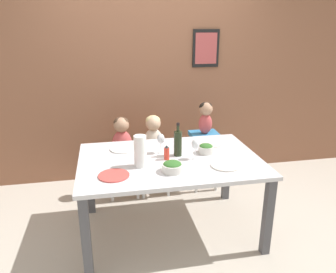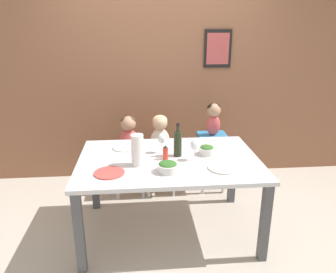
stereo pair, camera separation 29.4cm
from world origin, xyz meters
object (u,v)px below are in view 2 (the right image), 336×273
Objects in this scene: dinner_plate_back_right at (215,145)px; dinner_plate_front_right at (223,168)px; person_child_left at (129,135)px; person_baby_right at (214,116)px; chair_right_highchair at (212,148)px; person_child_center at (160,134)px; wine_glass_far at (162,139)px; wine_glass_near at (194,146)px; chair_far_left at (130,163)px; dinner_plate_back_left at (125,147)px; wine_bottle at (178,143)px; dinner_plate_front_left at (109,173)px; salad_bowl_small at (207,150)px; paper_towel_roll at (137,150)px; salad_bowl_large at (168,167)px; chair_far_center at (160,162)px.

dinner_plate_back_right is 1.00× the size of dinner_plate_front_right.
dinner_plate_back_right is at bearing 84.32° from dinner_plate_front_right.
person_child_left is 1.31× the size of person_baby_right.
chair_right_highchair is at bearing 81.80° from dinner_plate_front_right.
person_child_center is 2.60× the size of wine_glass_far.
dinner_plate_front_right is at bearing -44.39° from wine_glass_near.
wine_glass_far is at bearing -133.99° from person_baby_right.
person_child_left is 2.60× the size of wine_glass_near.
chair_far_left is at bearing -179.88° from person_baby_right.
dinner_plate_back_left is at bearing -152.73° from chair_right_highchair.
wine_bottle reaches higher than dinner_plate_back_left.
person_child_left is at bearing 90.00° from chair_far_left.
person_child_center is 1.97× the size of dinner_plate_front_left.
dinner_plate_front_left is 1.00× the size of dinner_plate_back_left.
wine_glass_far is 0.40m from dinner_plate_back_left.
paper_towel_roll is at bearing -163.67° from salad_bowl_small.
person_child_left is 1.08m from dinner_plate_front_left.
dinner_plate_front_left is at bearing -150.33° from dinner_plate_back_right.
paper_towel_roll is (-0.25, -0.93, 0.18)m from person_child_center.
salad_bowl_large is at bearing -177.88° from dinner_plate_front_right.
dinner_plate_front_right is at bearing -52.77° from chair_far_left.
chair_far_left is 1.13m from salad_bowl_small.
chair_right_highchair is 0.38m from person_baby_right.
chair_far_left is 1.80× the size of dinner_plate_back_left.
person_child_center is 3.39× the size of salad_bowl_small.
dinner_plate_back_right is (0.76, 0.42, -0.13)m from paper_towel_roll.
person_child_center is 0.68m from wine_glass_far.
salad_bowl_small is 0.79m from dinner_plate_back_left.
dinner_plate_back_left is (-0.37, -0.51, 0.05)m from person_child_center.
paper_towel_roll is at bearing -129.41° from wine_glass_far.
wine_bottle is 1.77× the size of salad_bowl_large.
dinner_plate_back_left reaches higher than chair_far_left.
wine_glass_near is at bearing -73.99° from chair_far_center.
paper_towel_roll is at bearing -105.04° from person_child_center.
paper_towel_roll is 1.10× the size of dinner_plate_front_left.
dinner_plate_front_left is 1.00× the size of dinner_plate_front_right.
dinner_plate_back_right is (0.13, 0.23, -0.04)m from salad_bowl_small.
salad_bowl_small is 0.92m from dinner_plate_front_left.
person_child_center is at bearing 87.59° from wine_glass_far.
chair_right_highchair is 0.98m from wine_glass_far.
person_baby_right is at bearing 73.15° from salad_bowl_small.
wine_bottle is 0.55m from dinner_plate_back_left.
salad_bowl_small is at bearing 40.98° from salad_bowl_large.
chair_far_left is at bearing 96.37° from paper_towel_roll.
chair_far_center is 1.63× the size of paper_towel_roll.
dinner_plate_front_left is (-0.72, -0.21, -0.13)m from wine_glass_near.
person_child_center is at bearing 0.00° from person_child_left.
person_baby_right is (0.96, 0.00, 0.20)m from person_child_left.
dinner_plate_back_left is (-0.37, -0.50, 0.38)m from chair_far_center.
salad_bowl_small is at bearing 1.74° from wine_bottle.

